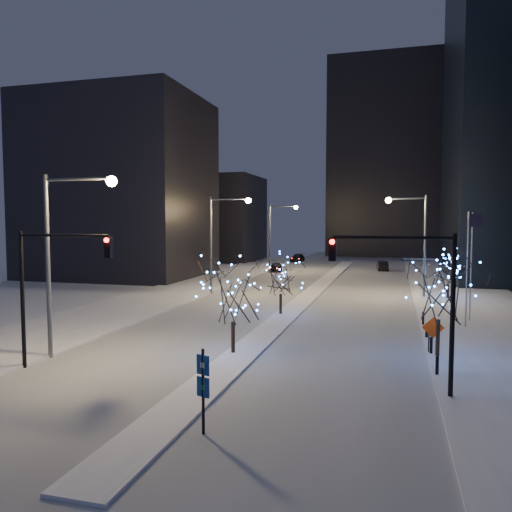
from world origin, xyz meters
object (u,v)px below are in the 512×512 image
(car_far, at_px, (298,258))
(holiday_tree_plaza_far, at_px, (448,270))
(car_near, at_px, (276,267))
(construction_sign, at_px, (433,331))
(street_lamp_w_mid, at_px, (221,231))
(street_lamp_w_far, at_px, (276,228))
(traffic_signal_east, at_px, (414,286))
(street_lamp_w_near, at_px, (64,240))
(holiday_tree_median_far, at_px, (281,276))
(traffic_signal_west, at_px, (48,276))
(holiday_tree_median_near, at_px, (233,293))
(holiday_tree_plaza_near, at_px, (439,289))
(street_lamp_east, at_px, (415,232))
(car_mid, at_px, (382,266))
(wayfinding_sign, at_px, (203,382))

(car_far, height_order, holiday_tree_plaza_far, holiday_tree_plaza_far)
(car_near, bearing_deg, construction_sign, -74.90)
(street_lamp_w_mid, height_order, holiday_tree_plaza_far, street_lamp_w_mid)
(street_lamp_w_far, relative_size, traffic_signal_east, 1.43)
(street_lamp_w_near, bearing_deg, holiday_tree_plaza_far, 51.39)
(holiday_tree_median_far, bearing_deg, street_lamp_w_mid, 131.21)
(traffic_signal_west, height_order, construction_sign, traffic_signal_west)
(holiday_tree_median_near, bearing_deg, street_lamp_w_far, 100.23)
(street_lamp_w_mid, bearing_deg, holiday_tree_plaza_near, -44.98)
(street_lamp_east, height_order, holiday_tree_median_near, street_lamp_east)
(holiday_tree_plaza_near, bearing_deg, car_far, 107.48)
(street_lamp_east, bearing_deg, street_lamp_w_far, 130.85)
(street_lamp_east, xyz_separation_m, traffic_signal_east, (-1.14, -29.00, -1.69))
(car_near, bearing_deg, car_mid, 14.22)
(car_mid, height_order, holiday_tree_median_far, holiday_tree_median_far)
(holiday_tree_plaza_far, relative_size, construction_sign, 2.16)
(street_lamp_w_far, relative_size, holiday_tree_plaza_near, 1.76)
(holiday_tree_median_far, bearing_deg, street_lamp_east, 50.05)
(traffic_signal_east, xyz_separation_m, holiday_tree_plaza_near, (1.56, 6.58, -0.95))
(street_lamp_east, relative_size, holiday_tree_plaza_far, 2.31)
(traffic_signal_east, height_order, holiday_tree_median_far, traffic_signal_east)
(holiday_tree_median_near, xyz_separation_m, construction_sign, (10.80, 3.03, -2.17))
(traffic_signal_east, bearing_deg, car_mid, 92.52)
(car_near, bearing_deg, traffic_signal_east, -79.47)
(car_far, bearing_deg, traffic_signal_west, -87.95)
(street_lamp_w_near, bearing_deg, holiday_tree_median_near, 20.90)
(street_lamp_w_near, height_order, construction_sign, street_lamp_w_near)
(street_lamp_w_mid, distance_m, street_lamp_east, 19.26)
(holiday_tree_median_near, bearing_deg, construction_sign, 15.70)
(car_mid, bearing_deg, street_lamp_east, 91.30)
(car_mid, height_order, holiday_tree_median_near, holiday_tree_median_near)
(car_far, distance_m, holiday_tree_median_near, 64.90)
(car_far, distance_m, holiday_tree_median_far, 52.88)
(holiday_tree_median_far, relative_size, holiday_tree_plaza_far, 1.09)
(car_far, bearing_deg, holiday_tree_plaza_far, -59.31)
(street_lamp_w_near, bearing_deg, holiday_tree_plaza_near, 16.01)
(street_lamp_w_far, height_order, traffic_signal_west, street_lamp_w_far)
(street_lamp_east, bearing_deg, wayfinding_sign, -103.38)
(street_lamp_east, bearing_deg, street_lamp_w_near, -124.19)
(street_lamp_w_far, distance_m, street_lamp_east, 29.08)
(holiday_tree_plaza_far, bearing_deg, street_lamp_w_near, -128.61)
(car_near, xyz_separation_m, car_mid, (15.17, 6.51, 0.02))
(car_far, height_order, holiday_tree_plaza_near, holiday_tree_plaza_near)
(traffic_signal_west, distance_m, holiday_tree_plaza_far, 36.76)
(holiday_tree_plaza_far, bearing_deg, car_far, 119.10)
(street_lamp_w_mid, relative_size, car_mid, 2.30)
(street_lamp_w_mid, height_order, street_lamp_east, same)
(car_mid, relative_size, wayfinding_sign, 1.42)
(street_lamp_w_mid, bearing_deg, wayfinding_sign, -71.53)
(street_lamp_east, relative_size, traffic_signal_west, 1.43)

